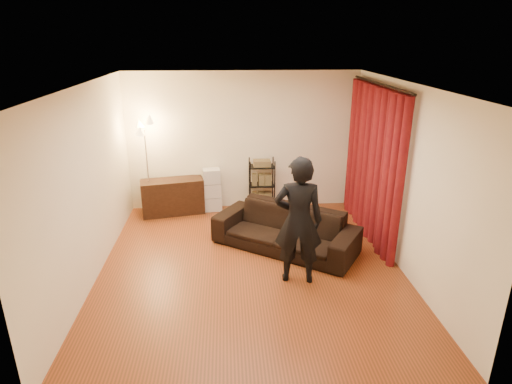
{
  "coord_description": "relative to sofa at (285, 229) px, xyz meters",
  "views": [
    {
      "loc": [
        -0.32,
        -5.7,
        3.31
      ],
      "look_at": [
        0.1,
        0.3,
        1.1
      ],
      "focal_mm": 30.0,
      "sensor_mm": 36.0,
      "label": 1
    }
  ],
  "objects": [
    {
      "name": "floor",
      "position": [
        -0.6,
        -0.58,
        -0.34
      ],
      "size": [
        5.0,
        5.0,
        0.0
      ],
      "primitive_type": "plane",
      "color": "#8F3B1B",
      "rests_on": "ground"
    },
    {
      "name": "ceiling",
      "position": [
        -0.6,
        -0.58,
        2.36
      ],
      "size": [
        5.0,
        5.0,
        0.0
      ],
      "primitive_type": "plane",
      "rotation": [
        3.14,
        0.0,
        0.0
      ],
      "color": "white",
      "rests_on": "ground"
    },
    {
      "name": "wall_back",
      "position": [
        -0.6,
        1.92,
        1.01
      ],
      "size": [
        5.0,
        0.0,
        5.0
      ],
      "primitive_type": "plane",
      "rotation": [
        1.57,
        0.0,
        0.0
      ],
      "color": "#F9EDCD",
      "rests_on": "ground"
    },
    {
      "name": "wall_front",
      "position": [
        -0.6,
        -3.08,
        1.01
      ],
      "size": [
        5.0,
        0.0,
        5.0
      ],
      "primitive_type": "plane",
      "rotation": [
        -1.57,
        0.0,
        0.0
      ],
      "color": "#F9EDCD",
      "rests_on": "ground"
    },
    {
      "name": "wall_left",
      "position": [
        -2.85,
        -0.58,
        1.01
      ],
      "size": [
        0.0,
        5.0,
        5.0
      ],
      "primitive_type": "plane",
      "rotation": [
        1.57,
        0.0,
        1.57
      ],
      "color": "#F9EDCD",
      "rests_on": "ground"
    },
    {
      "name": "wall_right",
      "position": [
        1.65,
        -0.58,
        1.01
      ],
      "size": [
        0.0,
        5.0,
        5.0
      ],
      "primitive_type": "plane",
      "rotation": [
        1.57,
        0.0,
        -1.57
      ],
      "color": "#F9EDCD",
      "rests_on": "ground"
    },
    {
      "name": "curtain_rod",
      "position": [
        1.55,
        0.55,
        2.24
      ],
      "size": [
        0.04,
        2.65,
        0.04
      ],
      "primitive_type": "cylinder",
      "rotation": [
        1.57,
        0.0,
        0.0
      ],
      "color": "black",
      "rests_on": "wall_right"
    },
    {
      "name": "curtain",
      "position": [
        1.53,
        0.55,
        0.94
      ],
      "size": [
        0.22,
        2.65,
        2.55
      ],
      "primitive_type": null,
      "color": "maroon",
      "rests_on": "ground"
    },
    {
      "name": "sofa",
      "position": [
        0.0,
        0.0,
        0.0
      ],
      "size": [
        2.44,
        2.05,
        0.68
      ],
      "primitive_type": "imported",
      "rotation": [
        0.0,
        0.0,
        -0.59
      ],
      "color": "black",
      "rests_on": "ground"
    },
    {
      "name": "person",
      "position": [
        0.04,
        -0.97,
        0.58
      ],
      "size": [
        0.72,
        0.52,
        1.84
      ],
      "primitive_type": "imported",
      "rotation": [
        0.0,
        0.0,
        3.01
      ],
      "color": "black",
      "rests_on": "ground"
    },
    {
      "name": "media_cabinet",
      "position": [
        -2.0,
        1.63,
        0.01
      ],
      "size": [
        1.25,
        0.67,
        0.69
      ],
      "primitive_type": "cube",
      "rotation": [
        0.0,
        0.0,
        0.2
      ],
      "color": "black",
      "rests_on": "ground"
    },
    {
      "name": "storage_boxes",
      "position": [
        -1.22,
        1.73,
        0.09
      ],
      "size": [
        0.38,
        0.32,
        0.86
      ],
      "primitive_type": null,
      "rotation": [
        0.0,
        0.0,
        0.12
      ],
      "color": "beige",
      "rests_on": "ground"
    },
    {
      "name": "wire_shelf",
      "position": [
        -0.24,
        1.7,
        0.18
      ],
      "size": [
        0.51,
        0.38,
        1.05
      ],
      "primitive_type": null,
      "rotation": [
        0.0,
        0.0,
        0.1
      ],
      "color": "black",
      "rests_on": "ground"
    },
    {
      "name": "floor_lamp",
      "position": [
        -2.42,
        1.55,
        0.61
      ],
      "size": [
        0.39,
        0.39,
        1.89
      ],
      "primitive_type": null,
      "rotation": [
        0.0,
        0.0,
        0.14
      ],
      "color": "silver",
      "rests_on": "ground"
    }
  ]
}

